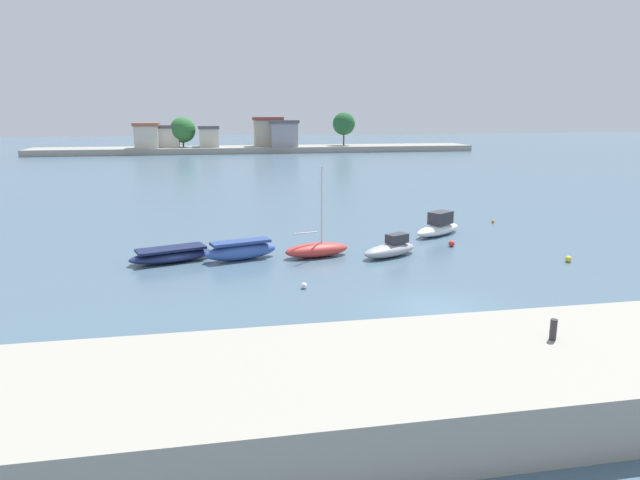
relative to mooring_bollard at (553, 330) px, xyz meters
The scene contains 14 objects.
ground_plane 8.40m from the mooring_bollard, 94.29° to the left, with size 400.00×400.00×0.00m, color #476075.
seawall_embankment 1.48m from the mooring_bollard, 139.73° to the right, with size 99.09×6.72×1.79m, color #9E998C.
mooring_bollard is the anchor object (origin of this frame).
moored_boat_0 23.32m from the mooring_bollard, 125.13° to the left, with size 5.41×3.33×0.88m.
moored_boat_1 20.93m from the mooring_bollard, 116.04° to the left, with size 4.77×2.52×1.20m.
moored_boat_2 19.16m from the mooring_bollard, 103.33° to the left, with size 4.38×2.21×5.69m.
moored_boat_3 17.89m from the mooring_bollard, 89.25° to the left, with size 4.30×3.04×1.39m.
moored_boat_4 23.95m from the mooring_bollard, 76.29° to the left, with size 4.79×3.80×1.74m.
mooring_buoy_0 20.33m from the mooring_bollard, 75.30° to the left, with size 0.42×0.42×0.42m, color red.
mooring_buoy_1 23.03m from the mooring_bollard, 109.75° to the left, with size 0.38×0.38×0.38m, color yellow.
mooring_buoy_2 13.87m from the mooring_bollard, 116.96° to the left, with size 0.32×0.32×0.32m, color white.
mooring_buoy_3 17.99m from the mooring_bollard, 53.99° to the left, with size 0.40×0.40×0.40m, color yellow.
mooring_buoy_4 29.40m from the mooring_bollard, 66.01° to the left, with size 0.26×0.26×0.26m, color orange.
distant_shoreline 113.29m from the mooring_bollard, 91.57° to the left, with size 98.19×10.52×8.85m.
Camera 1 is at (-9.88, -23.32, 8.99)m, focal length 31.37 mm.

